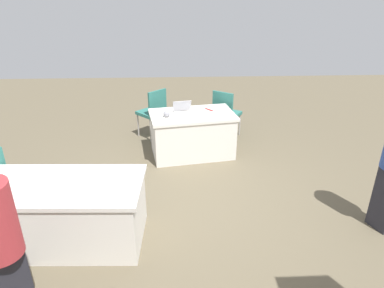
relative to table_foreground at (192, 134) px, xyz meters
The scene contains 8 objects.
ground_plane 1.61m from the table_foreground, 85.45° to the left, with size 14.40×14.40×0.00m, color brown.
table_foreground is the anchor object (origin of this frame).
table_mid_right 2.70m from the table_foreground, 54.77° to the left, with size 1.84×0.99×0.76m.
chair_near_front 1.07m from the table_foreground, 47.96° to the right, with size 0.62×0.62×0.97m.
chair_aisle 1.00m from the table_foreground, 132.88° to the right, with size 0.61×0.61×0.94m.
laptop_silver 0.44m from the table_foreground, ahead, with size 0.36×0.35×0.21m.
yarn_ball 0.63m from the table_foreground, 18.67° to the left, with size 0.11×0.11×0.11m, color gray.
scissors_red 0.52m from the table_foreground, 149.64° to the right, with size 0.18×0.04×0.01m, color red.
Camera 1 is at (0.13, 3.95, 2.74)m, focal length 32.33 mm.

